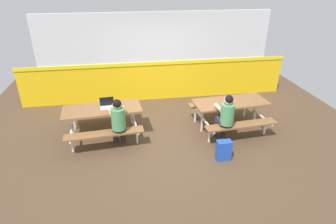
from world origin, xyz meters
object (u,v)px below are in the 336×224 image
Objects in this scene: picnic_table_left at (103,115)px; laptop_silver at (107,105)px; student_further at (226,114)px; backpack_dark at (224,150)px; picnic_table_right at (230,108)px; student_nearer at (118,119)px.

picnic_table_left is 5.49× the size of laptop_silver.
student_further reaches higher than laptop_silver.
backpack_dark is at bearing -28.27° from picnic_table_left.
laptop_silver is (-2.96, 0.15, 0.21)m from picnic_table_right.
picnic_table_left is at bearing 165.96° from student_further.
student_further is 0.86m from backpack_dark.
student_nearer is 3.58× the size of laptop_silver.
picnic_table_right is at bearing 60.41° from student_further.
student_further is 3.58× the size of laptop_silver.
laptop_silver is at bearing 113.04° from student_nearer.
picnic_table_left is at bearing 124.72° from student_nearer.
student_nearer reaches higher than laptop_silver.
picnic_table_left is at bearing 151.73° from backpack_dark.
picnic_table_left is 2.84m from student_further.
picnic_table_left is 1.00× the size of picnic_table_right.
backpack_dark is at bearing -20.97° from student_nearer.
picnic_table_right is 2.75m from student_nearer.
backpack_dark is at bearing -30.32° from laptop_silver.
backpack_dark is (2.15, -0.82, -0.49)m from student_nearer.
student_further reaches higher than picnic_table_right.
laptop_silver is at bearing 164.38° from student_further.
student_nearer is (-2.72, -0.43, 0.13)m from picnic_table_right.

